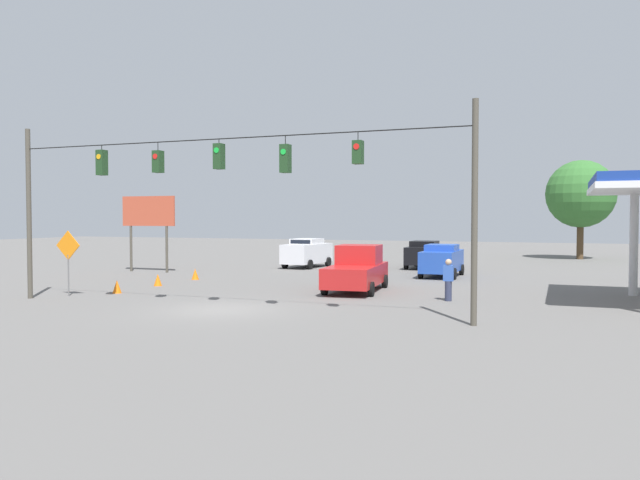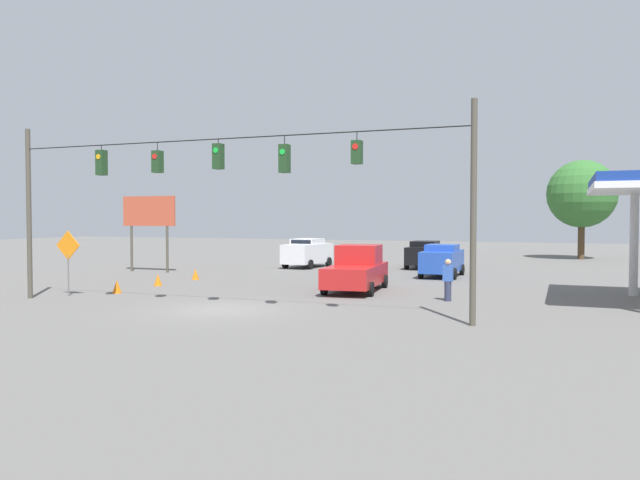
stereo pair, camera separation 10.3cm
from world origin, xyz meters
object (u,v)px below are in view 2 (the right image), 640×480
(sedan_white_withflow_far, at_px, (307,252))
(tree_horizon_left, at_px, (582,194))
(sedan_black_oncoming_deep, at_px, (425,254))
(sedan_blue_oncoming_far, at_px, (442,260))
(work_zone_sign, at_px, (68,250))
(roadside_billboard, at_px, (149,217))
(pedestrian, at_px, (448,280))
(traffic_cone_nearest, at_px, (117,287))
(pickup_truck_red_crossing_near, at_px, (357,270))
(overhead_signal_span, at_px, (217,186))
(traffic_cone_third, at_px, (195,274))
(traffic_cone_second, at_px, (158,280))

(sedan_white_withflow_far, bearing_deg, tree_horizon_left, -138.04)
(sedan_black_oncoming_deep, bearing_deg, sedan_blue_oncoming_far, 111.00)
(sedan_black_oncoming_deep, distance_m, work_zone_sign, 23.47)
(roadside_billboard, bearing_deg, pedestrian, 160.64)
(traffic_cone_nearest, distance_m, work_zone_sign, 2.65)
(pickup_truck_red_crossing_near, xyz_separation_m, sedan_black_oncoming_deep, (-0.23, -14.15, -0.02))
(pickup_truck_red_crossing_near, relative_size, work_zone_sign, 1.96)
(pickup_truck_red_crossing_near, bearing_deg, sedan_white_withflow_far, -57.97)
(overhead_signal_span, distance_m, traffic_cone_third, 12.47)
(sedan_white_withflow_far, xyz_separation_m, work_zone_sign, (3.69, 18.24, 0.96))
(traffic_cone_second, height_order, roadside_billboard, roadside_billboard)
(overhead_signal_span, bearing_deg, sedan_blue_oncoming_far, -108.56)
(sedan_white_withflow_far, xyz_separation_m, pedestrian, (-12.00, 13.90, -0.16))
(roadside_billboard, bearing_deg, traffic_cone_third, 149.72)
(sedan_blue_oncoming_far, height_order, traffic_cone_third, sedan_blue_oncoming_far)
(overhead_signal_span, height_order, sedan_white_withflow_far, overhead_signal_span)
(sedan_black_oncoming_deep, relative_size, roadside_billboard, 0.96)
(sedan_blue_oncoming_far, relative_size, sedan_black_oncoming_deep, 0.98)
(overhead_signal_span, distance_m, traffic_cone_second, 10.14)
(sedan_black_oncoming_deep, height_order, traffic_cone_second, sedan_black_oncoming_deep)
(pedestrian, bearing_deg, traffic_cone_third, -14.82)
(traffic_cone_second, distance_m, traffic_cone_third, 3.41)
(traffic_cone_third, xyz_separation_m, pedestrian, (-14.50, 3.84, 0.57))
(traffic_cone_second, bearing_deg, work_zone_sign, 75.96)
(sedan_blue_oncoming_far, bearing_deg, traffic_cone_second, 39.01)
(sedan_black_oncoming_deep, bearing_deg, pedestrian, 105.04)
(overhead_signal_span, xyz_separation_m, traffic_cone_second, (6.98, -5.98, -4.28))
(overhead_signal_span, xyz_separation_m, traffic_cone_third, (6.99, -9.39, -4.28))
(traffic_cone_second, distance_m, work_zone_sign, 5.20)
(pickup_truck_red_crossing_near, height_order, traffic_cone_third, pickup_truck_red_crossing_near)
(sedan_blue_oncoming_far, xyz_separation_m, sedan_white_withflow_far, (9.86, -3.46, 0.05))
(roadside_billboard, bearing_deg, traffic_cone_nearest, 119.52)
(overhead_signal_span, distance_m, roadside_billboard, 17.69)
(traffic_cone_second, bearing_deg, traffic_cone_third, -89.89)
(work_zone_sign, xyz_separation_m, tree_horizon_left, (-21.39, -34.15, 3.35))
(pedestrian, bearing_deg, overhead_signal_span, 36.49)
(sedan_white_withflow_far, bearing_deg, traffic_cone_nearest, 81.87)
(traffic_cone_second, relative_size, work_zone_sign, 0.21)
(traffic_cone_third, distance_m, roadside_billboard, 7.03)
(overhead_signal_span, relative_size, traffic_cone_nearest, 31.05)
(sedan_white_withflow_far, xyz_separation_m, traffic_cone_third, (2.50, 10.06, -0.73))
(traffic_cone_nearest, height_order, tree_horizon_left, tree_horizon_left)
(sedan_white_withflow_far, height_order, pedestrian, sedan_white_withflow_far)
(roadside_billboard, height_order, tree_horizon_left, tree_horizon_left)
(pickup_truck_red_crossing_near, relative_size, traffic_cone_second, 9.32)
(sedan_blue_oncoming_far, height_order, pickup_truck_red_crossing_near, pickup_truck_red_crossing_near)
(roadside_billboard, relative_size, pedestrian, 2.76)
(traffic_cone_second, height_order, pedestrian, pedestrian)
(overhead_signal_span, bearing_deg, sedan_black_oncoming_deep, -98.27)
(sedan_white_withflow_far, xyz_separation_m, sedan_black_oncoming_deep, (-7.65, -2.29, -0.07))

